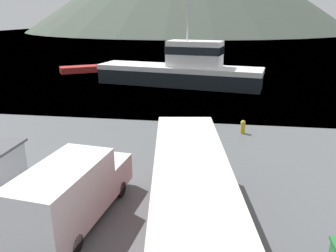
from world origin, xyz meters
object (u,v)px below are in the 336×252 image
object	(u,v)px
tour_bus	(191,198)
small_boat	(81,69)
delivery_van	(73,191)
fishing_boat	(182,69)

from	to	relation	value
tour_bus	small_boat	xyz separation A→B (m)	(-18.76, 35.43, -1.30)
delivery_van	small_boat	size ratio (longest dim) A/B	1.08
tour_bus	fishing_boat	bearing A→B (deg)	88.61
tour_bus	small_boat	world-z (taller)	tour_bus
tour_bus	delivery_van	xyz separation A→B (m)	(-4.59, 0.49, -0.35)
delivery_van	fishing_boat	world-z (taller)	fishing_boat
delivery_van	small_boat	bearing A→B (deg)	119.32
tour_bus	small_boat	distance (m)	40.11
delivery_van	fishing_boat	bearing A→B (deg)	94.36
tour_bus	delivery_van	distance (m)	4.63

